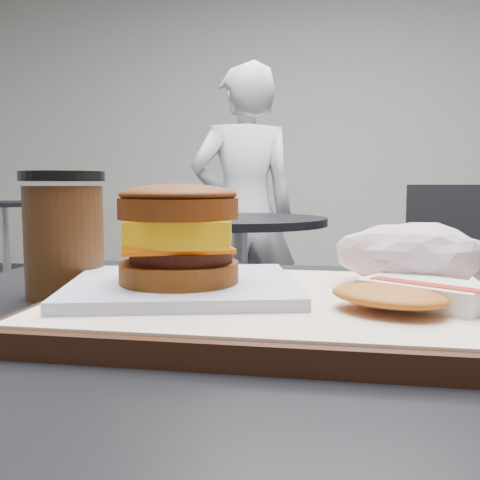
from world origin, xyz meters
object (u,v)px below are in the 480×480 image
Objects in this scene: breakfast_sandwich at (180,247)px; patron at (244,214)px; coffee_cup at (64,236)px; neighbor_table at (239,267)px; crumpled_wrapper at (410,254)px; neighbor_chair at (425,278)px; serving_tray at (282,306)px; hash_brown at (409,294)px.

breakfast_sandwich is 2.22m from patron.
neighbor_table is at bearing 93.63° from coffee_cup.
crumpled_wrapper is 0.15× the size of neighbor_chair.
neighbor_chair is (0.49, 1.76, -0.32)m from breakfast_sandwich.
neighbor_chair is (0.30, 1.69, -0.31)m from crumpled_wrapper.
coffee_cup is at bearing -86.37° from neighbor_table.
coffee_cup is 1.84m from neighbor_chair.
neighbor_table is (-0.10, 1.59, -0.28)m from coffee_cup.
crumpled_wrapper reaches higher than serving_tray.
breakfast_sandwich is 1.73× the size of crumpled_wrapper.
breakfast_sandwich is at bearing -161.02° from crumpled_wrapper.
serving_tray reaches higher than neighbor_table.
neighbor_chair is at bearing 80.09° from hash_brown.
coffee_cup is (-0.32, 0.08, 0.03)m from hash_brown.
patron is at bearing 97.90° from breakfast_sandwich.
breakfast_sandwich reaches higher than serving_tray.
breakfast_sandwich is 0.30× the size of neighbor_table.
coffee_cup reaches higher than crumpled_wrapper.
crumpled_wrapper is 2.19m from patron.
neighbor_table is at bearing -172.11° from neighbor_chair.
serving_tray is at bearing -151.79° from crumpled_wrapper.
coffee_cup is (-0.33, -0.01, 0.01)m from crumpled_wrapper.
breakfast_sandwich is 0.19m from hash_brown.
crumpled_wrapper is 1.05× the size of coffee_cup.
breakfast_sandwich is at bearing 172.39° from hash_brown.
patron reaches higher than crumpled_wrapper.
patron reaches higher than hash_brown.
crumpled_wrapper is (0.11, 0.06, 0.04)m from serving_tray.
neighbor_chair is 0.94m from patron.
hash_brown is at bearing -14.77° from coffee_cup.
coffee_cup is at bearing 166.88° from serving_tray.
neighbor_chair is at bearing 7.89° from neighbor_table.
crumpled_wrapper is at bearing 81.21° from patron.
serving_tray is 2.81× the size of hash_brown.
neighbor_chair is 0.60× the size of patron.
hash_brown is 2.27m from patron.
neighbor_table is (-0.32, 1.65, -0.23)m from serving_tray.
hash_brown is 0.09× the size of patron.
breakfast_sandwich reaches higher than hash_brown.
neighbor_table is 0.51× the size of patron.
neighbor_chair is at bearing 69.57° from coffee_cup.
neighbor_chair is at bearing 76.84° from serving_tray.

